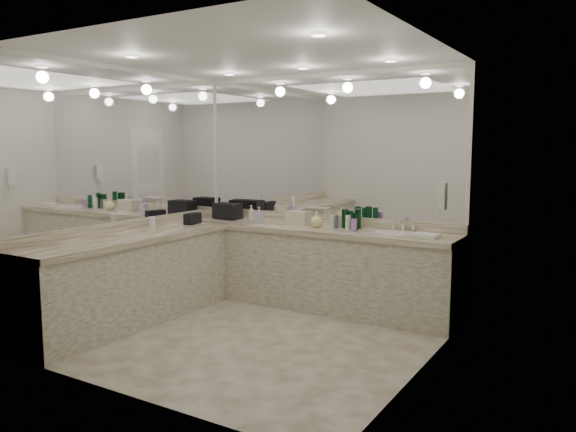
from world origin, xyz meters
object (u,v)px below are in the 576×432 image
Objects in this scene: soap_bottle_a at (251,213)px; soap_bottle_b at (259,215)px; cream_cosmetic_case at (299,218)px; sink at (396,234)px; wall_phone at (443,196)px; black_toiletry_bag at (227,211)px; soap_bottle_c at (317,219)px; hand_towel at (426,236)px.

soap_bottle_b is at bearing -28.33° from soap_bottle_a.
soap_bottle_a is at bearing -173.01° from cream_cosmetic_case.
soap_bottle_a is (-1.80, 0.01, 0.10)m from sink.
wall_phone is 1.25× the size of soap_bottle_b.
black_toiletry_bag is 1.67× the size of soap_bottle_a.
soap_bottle_b is at bearing -175.77° from soap_bottle_c.
hand_towel is 1.23× the size of soap_bottle_a.
soap_bottle_a reaches higher than black_toiletry_bag.
sink is 1.83× the size of wall_phone.
black_toiletry_bag is 0.57m from soap_bottle_b.
sink is 2.28× the size of soap_bottle_b.
hand_towel is (2.52, -0.14, -0.07)m from black_toiletry_bag.
wall_phone is at bearing -17.36° from soap_bottle_c.
black_toiletry_bag reaches higher than cream_cosmetic_case.
soap_bottle_b is (0.55, -0.13, 0.00)m from black_toiletry_bag.
wall_phone is at bearing -39.57° from sink.
black_toiletry_bag is 0.99m from cream_cosmetic_case.
sink is 0.36m from hand_towel.
soap_bottle_a is at bearing 177.46° from soap_bottle_c.
wall_phone reaches higher than black_toiletry_bag.
soap_bottle_b reaches higher than sink.
cream_cosmetic_case is at bearing 18.10° from soap_bottle_b.
sink is 2.28× the size of soap_bottle_a.
sink is 2.50× the size of soap_bottle_c.
hand_towel is at bearing -3.59° from cream_cosmetic_case.
soap_bottle_a is 1.00× the size of soap_bottle_b.
hand_towel is at bearing -2.95° from soap_bottle_c.
cream_cosmetic_case reaches higher than sink.
cream_cosmetic_case is 1.53m from hand_towel.
cream_cosmetic_case is 1.50× the size of soap_bottle_c.
sink is at bearing 2.92° from soap_bottle_b.
black_toiletry_bag reaches higher than sink.
wall_phone reaches higher than soap_bottle_c.
wall_phone reaches higher than sink.
soap_bottle_b is at bearing 179.69° from hand_towel.
wall_phone reaches higher than soap_bottle_b.
soap_bottle_c is at bearing 162.64° from wall_phone.
sink is at bearing 164.75° from hand_towel.
black_toiletry_bag is 1.22× the size of cream_cosmetic_case.
soap_bottle_b is at bearing -159.68° from cream_cosmetic_case.
wall_phone reaches higher than soap_bottle_a.
soap_bottle_c is at bearing 177.05° from hand_towel.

